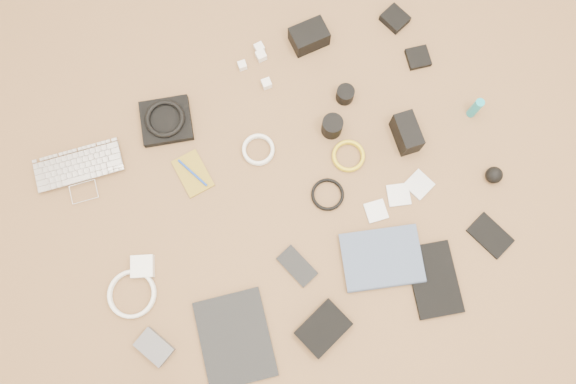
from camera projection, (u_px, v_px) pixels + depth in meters
name	position (u px, v px, depth m)	size (l,w,h in m)	color
laptop	(82.00, 178.00, 1.83)	(0.29, 0.20, 0.02)	silver
headphone_pouch	(166.00, 121.00, 1.87)	(0.16, 0.15, 0.03)	black
headphones	(165.00, 119.00, 1.85)	(0.13, 0.13, 0.02)	black
charger_a	(242.00, 65.00, 1.92)	(0.03, 0.03, 0.03)	white
charger_b	(261.00, 56.00, 1.92)	(0.03, 0.03, 0.03)	white
charger_c	(259.00, 48.00, 1.93)	(0.03, 0.03, 0.03)	white
charger_d	(267.00, 84.00, 1.90)	(0.03, 0.03, 0.03)	white
dslr_camera	(309.00, 37.00, 1.92)	(0.12, 0.08, 0.07)	black
lens_pouch	(395.00, 19.00, 1.95)	(0.07, 0.08, 0.03)	black
notebook_olive	(193.00, 173.00, 1.84)	(0.09, 0.14, 0.01)	olive
pen_blue	(193.00, 173.00, 1.83)	(0.01, 0.01, 0.13)	#1437A4
cable_white_a	(258.00, 150.00, 1.86)	(0.11, 0.11, 0.01)	white
lens_a	(332.00, 126.00, 1.84)	(0.07, 0.07, 0.07)	black
lens_b	(345.00, 94.00, 1.88)	(0.06, 0.06, 0.05)	black
card_reader	(418.00, 58.00, 1.93)	(0.08, 0.08, 0.02)	black
power_brick	(143.00, 266.00, 1.76)	(0.07, 0.07, 0.03)	white
cable_white_b	(132.00, 294.00, 1.75)	(0.15, 0.15, 0.01)	white
cable_black	(327.00, 195.00, 1.83)	(0.11, 0.11, 0.01)	black
cable_yellow	(348.00, 156.00, 1.85)	(0.11, 0.11, 0.01)	gold
flash	(407.00, 133.00, 1.83)	(0.07, 0.12, 0.09)	black
lens_cleaner	(475.00, 108.00, 1.84)	(0.03, 0.03, 0.10)	teal
battery_charger	(154.00, 347.00, 1.71)	(0.07, 0.11, 0.03)	#505055
tablet	(235.00, 339.00, 1.72)	(0.21, 0.27, 0.01)	black
phone	(297.00, 266.00, 1.77)	(0.07, 0.13, 0.01)	black
filter_case_left	(376.00, 211.00, 1.81)	(0.07, 0.07, 0.01)	silver
filter_case_mid	(399.00, 195.00, 1.83)	(0.07, 0.07, 0.01)	silver
filter_case_right	(419.00, 185.00, 1.83)	(0.08, 0.08, 0.01)	silver
air_blower	(494.00, 175.00, 1.82)	(0.06, 0.06, 0.06)	black
drive_case	(323.00, 328.00, 1.72)	(0.15, 0.11, 0.04)	black
paperback	(387.00, 288.00, 1.75)	(0.19, 0.25, 0.02)	#3C4B66
notebook_black_a	(434.00, 280.00, 1.76)	(0.14, 0.23, 0.02)	black
notebook_black_b	(490.00, 236.00, 1.80)	(0.09, 0.13, 0.01)	black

